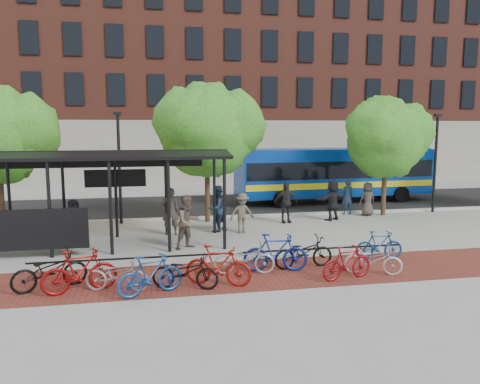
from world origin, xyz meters
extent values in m
plane|color=#9E9E99|center=(0.00, 0.00, 0.00)|extent=(160.00, 160.00, 0.00)
cube|color=black|center=(0.00, 8.00, 0.01)|extent=(160.00, 8.00, 0.01)
cube|color=#B7B7B2|center=(0.00, 4.00, 0.06)|extent=(160.00, 0.25, 0.12)
cube|color=maroon|center=(-2.00, -5.00, 0.00)|extent=(24.00, 3.00, 0.01)
cube|color=black|center=(-3.30, -4.10, 0.00)|extent=(12.00, 0.05, 0.95)
cube|color=brown|center=(10.00, 26.00, 10.00)|extent=(55.00, 14.00, 20.00)
cube|color=#7A664C|center=(-16.00, 40.00, 15.00)|extent=(22.00, 22.00, 30.00)
cylinder|color=black|center=(-11.00, 0.85, 1.65)|extent=(0.12, 0.12, 3.30)
cylinder|color=black|center=(-9.00, -1.85, 1.65)|extent=(0.12, 0.12, 3.30)
cylinder|color=black|center=(-9.00, 0.85, 1.65)|extent=(0.12, 0.12, 3.30)
cylinder|color=black|center=(-7.00, -1.85, 1.65)|extent=(0.12, 0.12, 3.30)
cylinder|color=black|center=(-7.00, 0.85, 1.65)|extent=(0.12, 0.12, 3.30)
cylinder|color=black|center=(-5.00, -1.85, 1.65)|extent=(0.12, 0.12, 3.30)
cylinder|color=black|center=(-5.00, 0.85, 1.65)|extent=(0.12, 0.12, 3.30)
cylinder|color=black|center=(-3.00, -1.85, 1.65)|extent=(0.12, 0.12, 3.30)
cylinder|color=black|center=(-3.00, 0.85, 1.65)|extent=(0.12, 0.12, 3.30)
cube|color=black|center=(-10.00, -1.90, 1.00)|extent=(4.50, 0.08, 1.40)
cube|color=black|center=(-8.00, -1.20, 3.45)|extent=(10.60, 1.65, 0.29)
cube|color=black|center=(-8.00, 0.20, 3.45)|extent=(10.60, 1.65, 0.29)
cube|color=black|center=(-8.00, 0.90, 3.05)|extent=(9.00, 0.10, 0.40)
cube|color=black|center=(-7.00, 0.95, 2.40)|extent=(2.40, 0.12, 0.70)
cube|color=#FF7200|center=(-7.00, 1.03, 2.40)|extent=(2.20, 0.02, 0.55)
cylinder|color=#382619|center=(-12.00, 3.30, 1.19)|extent=(0.24, 0.24, 2.38)
sphere|color=#276F1D|center=(-11.00, 3.50, 4.28)|extent=(3.20, 3.20, 3.20)
sphere|color=#276F1D|center=(-11.90, 3.70, 4.78)|extent=(2.80, 2.80, 2.80)
cylinder|color=#382619|center=(-3.00, 3.30, 1.26)|extent=(0.24, 0.24, 2.52)
sphere|color=#276F1D|center=(-3.00, 3.30, 4.20)|extent=(4.20, 4.20, 4.20)
sphere|color=#276F1D|center=(-1.95, 3.50, 4.50)|extent=(3.36, 3.36, 3.36)
sphere|color=#276F1D|center=(-3.84, 3.00, 4.60)|extent=(3.15, 3.15, 3.15)
sphere|color=#276F1D|center=(-2.90, 3.70, 5.00)|extent=(2.94, 2.94, 2.94)
cylinder|color=#382619|center=(6.00, 3.30, 1.14)|extent=(0.24, 0.24, 2.27)
sphere|color=#276F1D|center=(6.00, 3.30, 3.79)|extent=(3.80, 3.80, 3.80)
sphere|color=#276F1D|center=(6.95, 3.50, 4.09)|extent=(3.04, 3.04, 3.04)
sphere|color=#276F1D|center=(5.24, 3.00, 4.20)|extent=(2.85, 2.85, 2.85)
sphere|color=#276F1D|center=(6.10, 3.70, 4.59)|extent=(2.66, 2.66, 2.66)
cylinder|color=black|center=(-7.00, 3.60, 2.50)|extent=(0.14, 0.14, 5.00)
cube|color=black|center=(-7.00, 3.60, 5.05)|extent=(0.35, 0.20, 0.15)
cylinder|color=black|center=(9.00, 3.60, 2.50)|extent=(0.14, 0.14, 5.00)
cube|color=black|center=(9.00, 3.60, 5.05)|extent=(0.35, 0.20, 0.15)
cube|color=#0836A0|center=(5.21, 7.93, 1.79)|extent=(11.93, 3.28, 2.70)
cube|color=black|center=(5.21, 7.93, 2.02)|extent=(11.70, 3.30, 0.98)
cube|color=yellow|center=(5.21, 7.93, 1.13)|extent=(11.82, 3.32, 0.34)
cube|color=#0836A0|center=(5.21, 7.93, 3.10)|extent=(11.68, 3.01, 0.18)
cylinder|color=black|center=(1.52, 6.42, 0.47)|extent=(0.96, 0.33, 0.94)
cylinder|color=black|center=(1.36, 8.98, 0.47)|extent=(0.96, 0.33, 0.94)
cylinder|color=black|center=(9.05, 6.89, 0.47)|extent=(0.96, 0.33, 0.94)
cylinder|color=black|center=(8.89, 9.44, 0.47)|extent=(0.96, 0.33, 0.94)
imported|color=black|center=(-8.40, -5.22, 0.53)|extent=(2.14, 1.47, 1.07)
imported|color=maroon|center=(-7.55, -5.66, 0.60)|extent=(2.06, 1.06, 1.19)
imported|color=#98989A|center=(-6.57, -5.72, 0.46)|extent=(1.86, 1.05, 0.92)
imported|color=navy|center=(-5.68, -6.19, 0.55)|extent=(1.89, 1.15, 1.10)
imported|color=black|center=(-4.74, -5.90, 0.49)|extent=(1.97, 1.16, 0.98)
imported|color=maroon|center=(-3.80, -5.78, 0.57)|extent=(1.97, 1.26, 1.15)
imported|color=#A3A3A5|center=(-2.88, -4.90, 0.49)|extent=(1.93, 0.88, 0.98)
imported|color=navy|center=(-1.89, -4.83, 0.60)|extent=(2.05, 0.84, 1.20)
imported|color=black|center=(-0.92, -4.64, 0.51)|extent=(2.01, 0.86, 1.02)
imported|color=maroon|center=(-0.03, -5.97, 0.51)|extent=(1.75, 0.85, 1.01)
imported|color=#B2B2B4|center=(0.94, -5.67, 0.45)|extent=(1.83, 1.19, 0.91)
imported|color=navy|center=(1.92, -4.15, 0.49)|extent=(1.66, 0.62, 0.98)
imported|color=black|center=(-8.60, 0.42, 0.83)|extent=(0.97, 0.91, 1.66)
imported|color=#3C3730|center=(-4.84, 0.86, 0.99)|extent=(0.73, 0.49, 1.98)
imported|color=#1A293D|center=(-2.85, 1.13, 0.99)|extent=(1.22, 1.20, 1.98)
imported|color=brown|center=(-1.86, 0.64, 0.85)|extent=(1.19, 0.80, 1.70)
imported|color=#242424|center=(0.56, 2.37, 0.97)|extent=(1.15, 0.53, 1.93)
imported|color=black|center=(2.94, 2.54, 0.98)|extent=(1.88, 1.32, 1.95)
imported|color=#3F3832|center=(5.13, 3.31, 0.85)|extent=(0.89, 0.64, 1.70)
imported|color=#1D3045|center=(4.24, 3.80, 0.91)|extent=(0.71, 0.51, 1.82)
imported|color=brown|center=(-4.30, -1.50, 0.99)|extent=(1.20, 1.13, 1.98)
camera|label=1|loc=(-5.61, -18.38, 4.41)|focal=35.00mm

